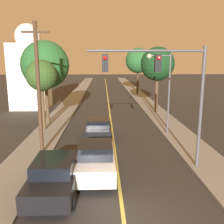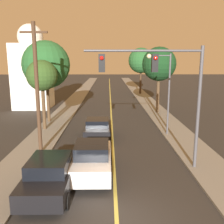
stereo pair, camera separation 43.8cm
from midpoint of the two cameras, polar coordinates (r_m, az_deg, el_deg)
The scene contains 15 objects.
ground_plane at distance 10.04m, azimuth 2.45°, elevation -23.74°, with size 200.00×200.00×0.00m, color #2D2B28.
road_surface at distance 44.55m, azimuth -0.15°, elevation 4.18°, with size 8.03×80.00×0.01m.
sidewalk_left at distance 44.80m, azimuth -6.92°, elevation 4.21°, with size 2.50×80.00×0.12m.
sidewalk_right at distance 44.92m, azimuth 6.60°, elevation 4.24°, with size 2.50×80.00×0.12m.
car_near_lane_front at distance 12.93m, azimuth -3.54°, elevation -10.68°, with size 2.01×4.27×1.79m.
car_near_lane_second at distance 19.16m, azimuth -2.63°, elevation -3.61°, with size 2.02×3.84×1.49m.
car_outer_lane_front at distance 11.78m, azimuth -12.77°, elevation -13.62°, with size 2.04×4.66×1.66m.
traffic_signal_mast at distance 13.12m, azimuth 12.47°, elevation 6.81°, with size 6.02×0.42×6.43m.
streetlamp_right at distance 19.60m, azimuth 12.25°, elevation 6.64°, with size 1.86×0.36×6.21m.
utility_pole_left at distance 15.75m, azimuth -16.00°, elevation 5.47°, with size 1.60×0.24×7.92m.
tree_left_near at distance 23.84m, azimuth -14.29°, elevation 10.41°, with size 4.34×4.34×7.50m.
tree_left_far at distance 21.30m, azimuth -15.14°, elevation 7.94°, with size 2.53×2.53×5.77m.
tree_right_near at distance 28.03m, azimuth 11.15°, elevation 10.66°, with size 3.68×3.68×7.18m.
tree_right_far at distance 43.94m, azimuth 6.93°, elevation 11.58°, with size 4.30×4.30×7.86m.
domed_building_left at distance 32.41m, azimuth -17.37°, elevation 9.13°, with size 4.21×4.21×10.11m.
Camera 2 is at (-0.29, -8.18, 5.82)m, focal length 40.00 mm.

